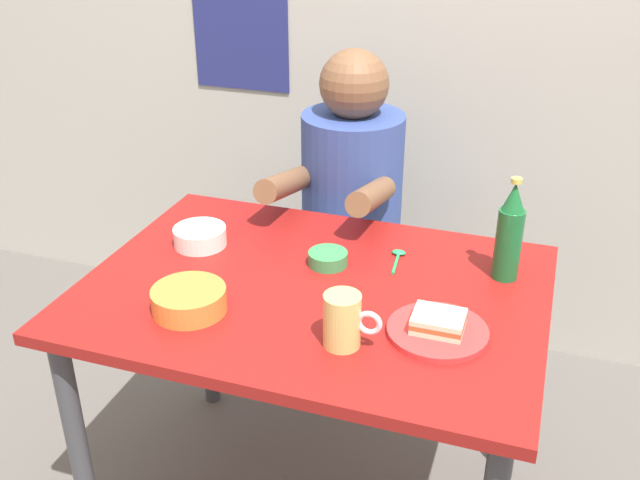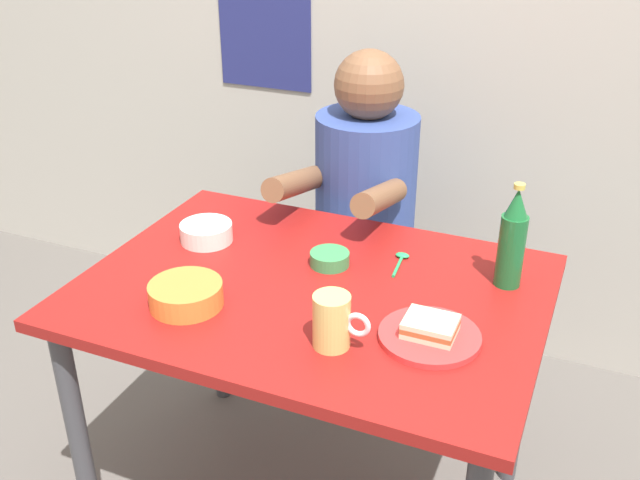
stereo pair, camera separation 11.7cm
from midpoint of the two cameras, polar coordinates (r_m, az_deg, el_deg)
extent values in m
cube|color=navy|center=(2.71, -7.66, 17.43)|extent=(0.37, 0.01, 0.56)
cube|color=maroon|center=(1.75, -2.45, -4.09)|extent=(1.10, 0.80, 0.03)
cylinder|color=#3F3F44|center=(1.96, -20.12, -15.69)|extent=(0.05, 0.05, 0.71)
cylinder|color=#3F3F44|center=(2.39, -10.39, -5.63)|extent=(0.05, 0.05, 0.71)
cylinder|color=#3F3F44|center=(2.15, 13.60, -10.13)|extent=(0.05, 0.05, 0.71)
cylinder|color=#4C4C51|center=(2.56, 0.97, -6.77)|extent=(0.08, 0.08, 0.41)
cylinder|color=#2D2D33|center=(2.44, 1.01, -2.38)|extent=(0.34, 0.34, 0.04)
cylinder|color=#33478C|center=(2.31, 1.06, 3.66)|extent=(0.32, 0.32, 0.52)
sphere|color=brown|center=(2.20, 1.14, 12.17)|extent=(0.21, 0.21, 0.21)
cylinder|color=brown|center=(2.10, -4.41, 4.39)|extent=(0.07, 0.31, 0.14)
cylinder|color=brown|center=(2.01, 2.44, 3.47)|extent=(0.07, 0.31, 0.14)
cylinder|color=red|center=(1.58, 7.13, -7.19)|extent=(0.22, 0.22, 0.01)
cube|color=beige|center=(1.57, 7.16, -6.80)|extent=(0.11, 0.09, 0.01)
cube|color=#9E592D|center=(1.57, 7.18, -6.44)|extent=(0.11, 0.09, 0.01)
cube|color=beige|center=(1.56, 7.21, -6.07)|extent=(0.11, 0.09, 0.01)
cylinder|color=#D1BC66|center=(1.51, -0.49, -6.39)|extent=(0.08, 0.08, 0.12)
torus|color=silver|center=(1.49, 1.63, -6.60)|extent=(0.06, 0.01, 0.06)
cylinder|color=#19602D|center=(1.78, 12.79, -0.37)|extent=(0.06, 0.06, 0.18)
cone|color=#19602D|center=(1.73, 13.21, 3.31)|extent=(0.05, 0.05, 0.07)
cylinder|color=#BFB74C|center=(1.71, 13.35, 4.56)|extent=(0.03, 0.03, 0.01)
cylinder|color=silver|center=(1.96, -11.14, 0.25)|extent=(0.14, 0.14, 0.05)
cylinder|color=tan|center=(1.95, -11.17, 0.54)|extent=(0.11, 0.11, 0.02)
cylinder|color=#388C4C|center=(1.83, -1.11, -1.51)|extent=(0.10, 0.10, 0.03)
cylinder|color=#5B643A|center=(1.82, -1.11, -1.29)|extent=(0.08, 0.08, 0.02)
cylinder|color=orange|center=(1.67, -12.27, -4.67)|extent=(0.17, 0.17, 0.05)
cylinder|color=#B25B2D|center=(1.67, -12.31, -4.32)|extent=(0.14, 0.14, 0.02)
cylinder|color=#26A559|center=(1.84, 4.18, -1.86)|extent=(0.02, 0.11, 0.01)
ellipsoid|color=#26A559|center=(1.88, 4.46, -1.01)|extent=(0.04, 0.02, 0.01)
camera|label=1|loc=(0.06, -91.94, -1.00)|focal=40.63mm
camera|label=2|loc=(0.06, 88.06, 1.00)|focal=40.63mm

